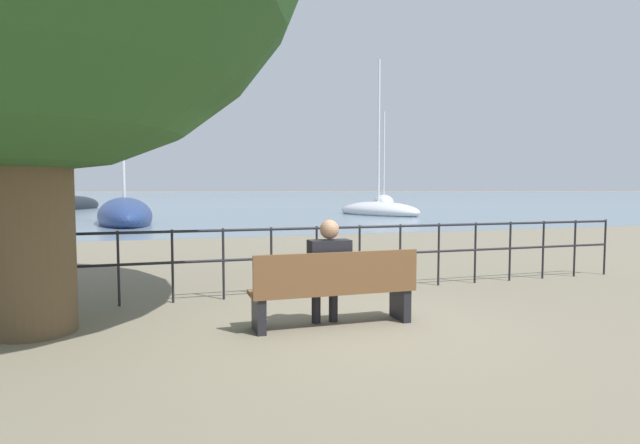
# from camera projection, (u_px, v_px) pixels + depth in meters

# --- Properties ---
(ground_plane) EXTENTS (1000.00, 1000.00, 0.00)m
(ground_plane) POSITION_uv_depth(u_px,v_px,m) (333.00, 325.00, 5.96)
(ground_plane) COLOR #7A705B
(harbor_water) EXTENTS (600.00, 300.00, 0.01)m
(harbor_water) POSITION_uv_depth(u_px,v_px,m) (169.00, 195.00, 159.48)
(harbor_water) COLOR slate
(harbor_water) RESTS_ON ground_plane
(park_bench) EXTENTS (1.98, 0.45, 0.90)m
(park_bench) POSITION_uv_depth(u_px,v_px,m) (334.00, 290.00, 5.87)
(park_bench) COLOR brown
(park_bench) RESTS_ON ground_plane
(seated_person_left) EXTENTS (0.49, 0.35, 1.26)m
(seated_person_left) POSITION_uv_depth(u_px,v_px,m) (329.00, 267.00, 5.91)
(seated_person_left) COLOR black
(seated_person_left) RESTS_ON ground_plane
(promenade_railing) EXTENTS (12.23, 0.04, 1.05)m
(promenade_railing) POSITION_uv_depth(u_px,v_px,m) (294.00, 250.00, 7.63)
(promenade_railing) COLOR black
(promenade_railing) RESTS_ON ground_plane
(sailboat_0) EXTENTS (3.85, 5.70, 9.59)m
(sailboat_0) POSITION_uv_depth(u_px,v_px,m) (384.00, 202.00, 48.41)
(sailboat_0) COLOR silver
(sailboat_0) RESTS_ON ground_plane
(sailboat_1) EXTENTS (3.27, 8.54, 12.15)m
(sailboat_1) POSITION_uv_depth(u_px,v_px,m) (125.00, 215.00, 23.95)
(sailboat_1) COLOR navy
(sailboat_1) RESTS_ON ground_plane
(sailboat_3) EXTENTS (4.73, 7.10, 10.13)m
(sailboat_3) POSITION_uv_depth(u_px,v_px,m) (378.00, 210.00, 31.83)
(sailboat_3) COLOR silver
(sailboat_3) RESTS_ON ground_plane
(sailboat_4) EXTENTS (4.61, 7.68, 7.56)m
(sailboat_4) POSITION_uv_depth(u_px,v_px,m) (73.00, 205.00, 40.83)
(sailboat_4) COLOR black
(sailboat_4) RESTS_ON ground_plane
(harbor_lighthouse) EXTENTS (4.81, 4.81, 22.28)m
(harbor_lighthouse) POSITION_uv_depth(u_px,v_px,m) (4.00, 135.00, 80.14)
(harbor_lighthouse) COLOR white
(harbor_lighthouse) RESTS_ON ground_plane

